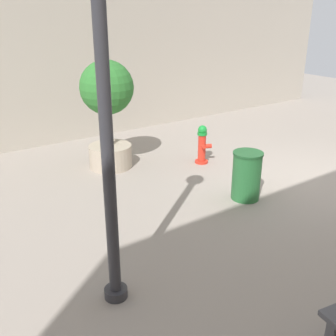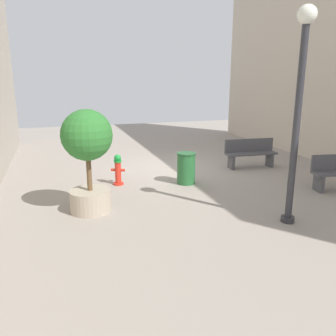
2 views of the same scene
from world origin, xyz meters
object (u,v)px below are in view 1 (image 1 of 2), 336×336
at_px(street_lamp, 103,80).
at_px(planter_tree, 108,104).
at_px(trash_bin, 247,176).
at_px(fire_hydrant, 202,144).

bearing_deg(street_lamp, planter_tree, -26.20).
bearing_deg(trash_bin, fire_hydrant, -14.74).
distance_m(fire_hydrant, trash_bin, 1.92).
height_order(planter_tree, street_lamp, street_lamp).
xyz_separation_m(street_lamp, trash_bin, (1.06, -3.21, -2.15)).
xyz_separation_m(fire_hydrant, trash_bin, (-1.86, 0.49, 0.01)).
bearing_deg(trash_bin, street_lamp, 108.30).
bearing_deg(planter_tree, street_lamp, 153.80).
bearing_deg(fire_hydrant, trash_bin, 165.26).
bearing_deg(trash_bin, planter_tree, 25.02).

